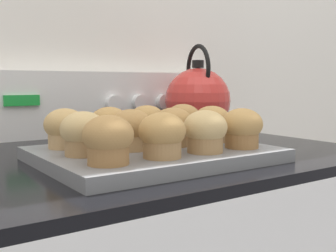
{
  "coord_description": "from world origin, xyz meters",
  "views": [
    {
      "loc": [
        -0.45,
        -0.38,
        1.03
      ],
      "look_at": [
        -0.01,
        0.26,
        0.94
      ],
      "focal_mm": 45.0,
      "sensor_mm": 36.0,
      "label": 1
    }
  ],
  "objects_px": {
    "muffin_r2_c2": "(147,123)",
    "muffin_r0_c1": "(162,135)",
    "muffin_r1_c2": "(173,127)",
    "muffin_r2_c1": "(109,126)",
    "muffin_r0_c3": "(242,128)",
    "muffin_r2_c3": "(183,121)",
    "muffin_r1_c0": "(83,133)",
    "muffin_r0_c2": "(205,131)",
    "muffin_r1_c3": "(212,124)",
    "muffin_r0_c0": "(108,140)",
    "muffin_r1_c1": "(131,130)",
    "muffin_r2_c0": "(65,128)",
    "tea_kettle": "(197,99)",
    "muffin_pan": "(154,154)"
  },
  "relations": [
    {
      "from": "muffin_r2_c2",
      "to": "muffin_r0_c1",
      "type": "bearing_deg",
      "value": -114.97
    },
    {
      "from": "muffin_r1_c2",
      "to": "muffin_r2_c1",
      "type": "bearing_deg",
      "value": 134.54
    },
    {
      "from": "muffin_r0_c3",
      "to": "muffin_r2_c3",
      "type": "xyz_separation_m",
      "value": [
        0.0,
        0.17,
        0.0
      ]
    },
    {
      "from": "muffin_r2_c2",
      "to": "muffin_r2_c3",
      "type": "relative_size",
      "value": 1.0
    },
    {
      "from": "muffin_r1_c0",
      "to": "muffin_r2_c2",
      "type": "bearing_deg",
      "value": 27.3
    },
    {
      "from": "muffin_r0_c2",
      "to": "muffin_r1_c3",
      "type": "distance_m",
      "value": 0.12
    },
    {
      "from": "muffin_r1_c0",
      "to": "muffin_r0_c2",
      "type": "bearing_deg",
      "value": -26.46
    },
    {
      "from": "muffin_r2_c3",
      "to": "muffin_r0_c0",
      "type": "bearing_deg",
      "value": -146.03
    },
    {
      "from": "muffin_r0_c0",
      "to": "muffin_r1_c0",
      "type": "height_order",
      "value": "same"
    },
    {
      "from": "muffin_r0_c2",
      "to": "muffin_r0_c3",
      "type": "height_order",
      "value": "same"
    },
    {
      "from": "muffin_r1_c1",
      "to": "muffin_r2_c1",
      "type": "distance_m",
      "value": 0.08
    },
    {
      "from": "muffin_r0_c0",
      "to": "muffin_r1_c2",
      "type": "distance_m",
      "value": 0.19
    },
    {
      "from": "muffin_r0_c2",
      "to": "muffin_r0_c3",
      "type": "relative_size",
      "value": 1.0
    },
    {
      "from": "muffin_r2_c1",
      "to": "muffin_r2_c0",
      "type": "bearing_deg",
      "value": 177.67
    },
    {
      "from": "muffin_r1_c0",
      "to": "muffin_r2_c2",
      "type": "height_order",
      "value": "same"
    },
    {
      "from": "muffin_r0_c3",
      "to": "muffin_r2_c2",
      "type": "xyz_separation_m",
      "value": [
        -0.09,
        0.17,
        0.0
      ]
    },
    {
      "from": "muffin_r0_c0",
      "to": "muffin_r2_c1",
      "type": "height_order",
      "value": "same"
    },
    {
      "from": "muffin_r0_c0",
      "to": "muffin_r1_c3",
      "type": "distance_m",
      "value": 0.28
    },
    {
      "from": "muffin_r1_c3",
      "to": "muffin_r2_c0",
      "type": "distance_m",
      "value": 0.28
    },
    {
      "from": "muffin_r1_c2",
      "to": "muffin_r2_c0",
      "type": "height_order",
      "value": "same"
    },
    {
      "from": "muffin_r0_c2",
      "to": "muffin_r1_c0",
      "type": "distance_m",
      "value": 0.2
    },
    {
      "from": "muffin_r0_c0",
      "to": "muffin_r1_c1",
      "type": "height_order",
      "value": "same"
    },
    {
      "from": "muffin_r2_c1",
      "to": "muffin_r1_c0",
      "type": "bearing_deg",
      "value": -136.12
    },
    {
      "from": "muffin_r0_c3",
      "to": "tea_kettle",
      "type": "xyz_separation_m",
      "value": [
        0.18,
        0.35,
        0.03
      ]
    },
    {
      "from": "tea_kettle",
      "to": "muffin_r2_c0",
      "type": "bearing_deg",
      "value": -157.67
    },
    {
      "from": "muffin_r2_c0",
      "to": "muffin_r1_c2",
      "type": "bearing_deg",
      "value": -27.81
    },
    {
      "from": "muffin_r1_c1",
      "to": "tea_kettle",
      "type": "xyz_separation_m",
      "value": [
        0.35,
        0.27,
        0.03
      ]
    },
    {
      "from": "muffin_r1_c1",
      "to": "muffin_r2_c2",
      "type": "relative_size",
      "value": 1.0
    },
    {
      "from": "muffin_r0_c2",
      "to": "muffin_r2_c0",
      "type": "xyz_separation_m",
      "value": [
        -0.17,
        0.18,
        0.0
      ]
    },
    {
      "from": "muffin_r0_c0",
      "to": "tea_kettle",
      "type": "bearing_deg",
      "value": 38.79
    },
    {
      "from": "muffin_r0_c3",
      "to": "muffin_r1_c1",
      "type": "relative_size",
      "value": 1.0
    },
    {
      "from": "tea_kettle",
      "to": "muffin_r1_c1",
      "type": "bearing_deg",
      "value": -143.24
    },
    {
      "from": "muffin_r0_c2",
      "to": "muffin_r2_c3",
      "type": "distance_m",
      "value": 0.19
    },
    {
      "from": "muffin_r0_c3",
      "to": "muffin_r1_c2",
      "type": "relative_size",
      "value": 1.0
    },
    {
      "from": "muffin_pan",
      "to": "muffin_r1_c3",
      "type": "xyz_separation_m",
      "value": [
        0.13,
        -0.0,
        0.05
      ]
    },
    {
      "from": "muffin_r1_c1",
      "to": "muffin_r1_c2",
      "type": "distance_m",
      "value": 0.08
    },
    {
      "from": "muffin_r0_c1",
      "to": "tea_kettle",
      "type": "distance_m",
      "value": 0.5
    },
    {
      "from": "muffin_r0_c0",
      "to": "muffin_r0_c1",
      "type": "bearing_deg",
      "value": -0.01
    },
    {
      "from": "muffin_r1_c1",
      "to": "tea_kettle",
      "type": "height_order",
      "value": "tea_kettle"
    },
    {
      "from": "muffin_r1_c3",
      "to": "muffin_r2_c3",
      "type": "distance_m",
      "value": 0.09
    },
    {
      "from": "muffin_r0_c2",
      "to": "muffin_r2_c3",
      "type": "height_order",
      "value": "same"
    },
    {
      "from": "muffin_pan",
      "to": "tea_kettle",
      "type": "relative_size",
      "value": 1.63
    },
    {
      "from": "muffin_pan",
      "to": "muffin_r1_c0",
      "type": "bearing_deg",
      "value": -179.79
    },
    {
      "from": "muffin_r0_c3",
      "to": "muffin_r2_c0",
      "type": "xyz_separation_m",
      "value": [
        -0.26,
        0.17,
        0.0
      ]
    },
    {
      "from": "muffin_r0_c3",
      "to": "muffin_r1_c1",
      "type": "distance_m",
      "value": 0.19
    },
    {
      "from": "muffin_r0_c1",
      "to": "muffin_r2_c2",
      "type": "xyz_separation_m",
      "value": [
        0.08,
        0.18,
        0.0
      ]
    },
    {
      "from": "muffin_r0_c2",
      "to": "muffin_r1_c0",
      "type": "xyz_separation_m",
      "value": [
        -0.18,
        0.09,
        0.0
      ]
    },
    {
      "from": "muffin_r1_c3",
      "to": "muffin_r2_c2",
      "type": "relative_size",
      "value": 1.0
    },
    {
      "from": "muffin_r1_c3",
      "to": "muffin_r2_c0",
      "type": "xyz_separation_m",
      "value": [
        -0.26,
        0.09,
        0.0
      ]
    },
    {
      "from": "muffin_r1_c1",
      "to": "muffin_r2_c2",
      "type": "xyz_separation_m",
      "value": [
        0.08,
        0.09,
        0.0
      ]
    }
  ]
}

